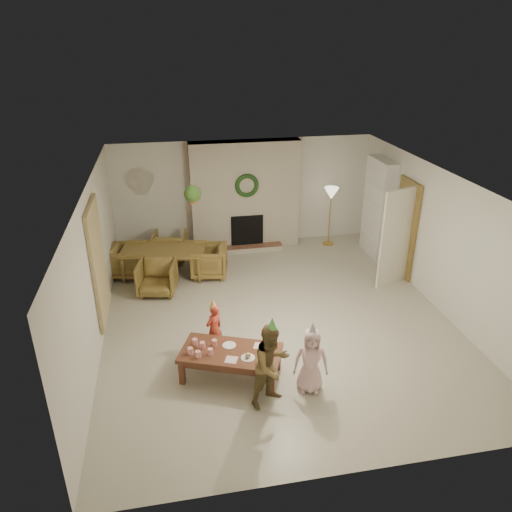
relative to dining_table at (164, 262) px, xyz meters
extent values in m
plane|color=#B7B29E|center=(1.94, -2.04, -0.30)|extent=(7.00, 7.00, 0.00)
plane|color=white|center=(1.94, -2.04, 2.20)|extent=(7.00, 7.00, 0.00)
plane|color=silver|center=(1.94, 1.46, 0.95)|extent=(7.00, 0.00, 7.00)
plane|color=silver|center=(1.94, -5.54, 0.95)|extent=(7.00, 0.00, 7.00)
plane|color=silver|center=(-1.06, -2.04, 0.95)|extent=(0.00, 7.00, 7.00)
plane|color=silver|center=(4.94, -2.04, 0.95)|extent=(0.00, 7.00, 7.00)
cube|color=maroon|center=(1.94, 1.26, 0.95)|extent=(2.50, 0.40, 2.50)
cube|color=#5E2D19|center=(1.94, 0.91, -0.24)|extent=(1.60, 0.30, 0.12)
cube|color=black|center=(1.94, 1.08, 0.15)|extent=(0.75, 0.12, 0.75)
torus|color=#183A15|center=(1.94, 1.03, 1.25)|extent=(0.54, 0.10, 0.54)
cylinder|color=gold|center=(3.92, 0.96, -0.29)|extent=(0.26, 0.26, 0.03)
cylinder|color=gold|center=(3.92, 0.96, 0.36)|extent=(0.03, 0.03, 1.27)
cone|color=beige|center=(3.92, 0.96, 0.97)|extent=(0.34, 0.34, 0.28)
cube|color=white|center=(4.78, 0.26, 0.80)|extent=(0.30, 1.00, 2.20)
cube|color=white|center=(4.76, 0.26, 0.15)|extent=(0.30, 0.92, 0.03)
cube|color=white|center=(4.76, 0.26, 0.55)|extent=(0.30, 0.92, 0.03)
cube|color=white|center=(4.76, 0.26, 0.95)|extent=(0.30, 0.92, 0.03)
cube|color=white|center=(4.76, 0.26, 1.35)|extent=(0.30, 0.92, 0.03)
cube|color=#B44121|center=(4.74, 0.11, 0.29)|extent=(0.20, 0.40, 0.24)
cube|color=#235482|center=(4.74, 0.31, 0.69)|extent=(0.20, 0.44, 0.24)
cube|color=gold|center=(4.74, 0.16, 1.08)|extent=(0.20, 0.36, 0.22)
cube|color=olive|center=(4.90, -0.84, 0.72)|extent=(0.05, 0.86, 2.04)
cube|color=beige|center=(4.52, -1.22, 0.70)|extent=(0.77, 0.32, 2.00)
cube|color=#C0B888|center=(-1.02, -1.84, 0.95)|extent=(0.06, 1.20, 2.00)
imported|color=olive|center=(0.00, 0.00, 0.00)|extent=(1.86, 1.26, 0.60)
imported|color=olive|center=(-0.14, -0.74, 0.03)|extent=(0.83, 0.85, 0.66)
imported|color=olive|center=(0.14, 0.74, 0.03)|extent=(0.83, 0.85, 0.66)
imported|color=olive|center=(-0.74, 0.14, 0.03)|extent=(0.85, 0.83, 0.66)
imported|color=olive|center=(0.92, -0.18, 0.03)|extent=(0.85, 0.83, 0.66)
cylinder|color=tan|center=(0.64, -0.54, 1.85)|extent=(0.01, 0.01, 0.70)
cylinder|color=#985031|center=(0.64, -0.54, 1.50)|extent=(0.16, 0.16, 0.12)
sphere|color=#2B541C|center=(0.64, -0.54, 1.62)|extent=(0.32, 0.32, 0.32)
cube|color=brown|center=(0.91, -3.54, 0.11)|extent=(1.62, 1.21, 0.07)
cube|color=brown|center=(0.91, -3.54, 0.03)|extent=(1.47, 1.06, 0.09)
cube|color=brown|center=(0.19, -3.57, -0.11)|extent=(0.10, 0.10, 0.38)
cube|color=brown|center=(1.41, -4.06, -0.11)|extent=(0.10, 0.10, 0.38)
cube|color=brown|center=(0.41, -3.02, -0.11)|extent=(0.10, 0.10, 0.38)
cube|color=brown|center=(1.63, -3.51, -0.11)|extent=(0.10, 0.10, 0.38)
cylinder|color=white|center=(0.33, -3.49, 0.20)|extent=(0.10, 0.10, 0.10)
cylinder|color=white|center=(0.41, -3.28, 0.20)|extent=(0.10, 0.10, 0.10)
cylinder|color=white|center=(0.43, -3.59, 0.20)|extent=(0.10, 0.10, 0.10)
cylinder|color=white|center=(0.51, -3.39, 0.20)|extent=(0.10, 0.10, 0.10)
cylinder|color=white|center=(0.61, -3.57, 0.20)|extent=(0.10, 0.10, 0.10)
cylinder|color=white|center=(0.69, -3.36, 0.20)|extent=(0.10, 0.10, 0.10)
cylinder|color=white|center=(0.91, -3.40, 0.15)|extent=(0.26, 0.26, 0.01)
cylinder|color=white|center=(1.13, -3.75, 0.15)|extent=(0.26, 0.26, 0.01)
cylinder|color=white|center=(1.42, -3.62, 0.15)|extent=(0.26, 0.26, 0.01)
sphere|color=tan|center=(1.13, -3.75, 0.19)|extent=(0.10, 0.10, 0.08)
cube|color=beige|center=(0.89, -3.75, 0.15)|extent=(0.22, 0.22, 0.01)
cube|color=beige|center=(1.35, -3.50, 0.15)|extent=(0.22, 0.22, 0.01)
imported|color=#BE3B28|center=(0.74, -2.91, 0.14)|extent=(0.38, 0.36, 0.87)
cone|color=#E9E24D|center=(0.74, -2.91, 0.61)|extent=(0.15, 0.15, 0.17)
imported|color=brown|center=(1.38, -4.18, 0.31)|extent=(0.74, 0.69, 1.22)
cone|color=#61C655|center=(1.38, -4.18, 0.96)|extent=(0.17, 0.17, 0.20)
imported|color=beige|center=(1.97, -4.04, 0.20)|extent=(0.55, 0.42, 1.00)
cone|color=#B4B5BB|center=(1.97, -4.04, 0.74)|extent=(0.17, 0.17, 0.18)
camera|label=1|loc=(0.19, -9.32, 4.35)|focal=34.01mm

